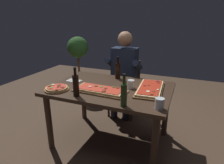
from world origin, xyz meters
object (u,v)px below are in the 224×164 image
Objects in this scene: pizza_rectangular_front at (100,90)px; wine_bottle_dark at (118,70)px; vinegar_bottle_green at (124,94)px; potted_plant_corner at (79,64)px; pizza_round_far at (57,88)px; diner_chair at (126,84)px; seated_diner at (124,71)px; oil_bottle_amber at (76,85)px; tumbler_near_camera at (160,104)px; tumbler_far_side at (131,85)px; dining_table at (110,95)px; pizza_rectangular_left at (150,89)px.

wine_bottle_dark is at bearing 89.19° from pizza_rectangular_front.
vinegar_bottle_green is 0.27× the size of potted_plant_corner.
diner_chair is at bearing 69.42° from pizza_round_far.
pizza_rectangular_front is 0.91m from seated_diner.
oil_bottle_amber is at bearing -131.22° from pizza_rectangular_front.
tumbler_near_camera is (1.16, -0.03, 0.03)m from pizza_round_far.
tumbler_far_side is (0.46, 0.44, -0.08)m from oil_bottle_amber.
dining_table is 4.47× the size of vinegar_bottle_green.
pizza_rectangular_front is at bearing -90.81° from wine_bottle_dark.
dining_table is at bearing -83.01° from seated_diner.
oil_bottle_amber is 1.99m from potted_plant_corner.
tumbler_near_camera is (0.17, -0.43, 0.03)m from pizza_rectangular_left.
oil_bottle_amber is 0.23× the size of seated_diner.
dining_table is 0.42m from wine_bottle_dark.
wine_bottle_dark is at bearing 133.32° from tumbler_far_side.
seated_diner reaches higher than dining_table.
pizza_round_far is (-0.48, -0.14, 0.00)m from pizza_rectangular_front.
tumbler_near_camera is at bearing -14.41° from pizza_rectangular_front.
tumbler_near_camera is 1.05× the size of tumbler_far_side.
oil_bottle_amber is (0.30, -0.06, 0.10)m from pizza_round_far.
pizza_rectangular_front is at bearing 48.78° from oil_bottle_amber.
pizza_round_far is 0.89× the size of oil_bottle_amber.
tumbler_far_side is 0.90m from diner_chair.
tumbler_far_side reaches higher than dining_table.
seated_diner reaches higher than potted_plant_corner.
seated_diner is (-0.72, 1.08, -0.05)m from tumbler_near_camera.
pizza_round_far is at bearing 172.90° from vinegar_bottle_green.
oil_bottle_amber is at bearing -135.92° from tumbler_far_side.
potted_plant_corner reaches higher than pizza_rectangular_front.
oil_bottle_amber is at bearing -11.71° from pizza_round_far.
potted_plant_corner is (-1.56, 1.73, -0.23)m from vinegar_bottle_green.
tumbler_near_camera is 1.43m from diner_chair.
tumbler_near_camera reaches higher than pizza_rectangular_front.
pizza_rectangular_front is at bearing -139.34° from tumbler_far_side.
seated_diner is (-0.32, 0.67, -0.04)m from tumbler_far_side.
oil_bottle_amber is 0.64m from tumbler_far_side.
seated_diner is (-0.40, 1.15, -0.12)m from vinegar_bottle_green.
pizza_round_far is 0.88× the size of vinegar_bottle_green.
dining_table is 0.28m from tumbler_far_side.
pizza_round_far is 0.32× the size of diner_chair.
pizza_round_far is 1.16m from tumbler_near_camera.
seated_diner reaches higher than pizza_rectangular_front.
oil_bottle_amber reaches higher than diner_chair.
oil_bottle_amber reaches higher than tumbler_near_camera.
tumbler_far_side is at bearing 26.63° from pizza_round_far.
tumbler_near_camera is 0.08× the size of seated_diner.
tumbler_far_side is at bearing 40.66° from pizza_rectangular_front.
oil_bottle_amber reaches higher than pizza_rectangular_front.
pizza_rectangular_left is at bearing -35.77° from potted_plant_corner.
dining_table is 0.75m from seated_diner.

